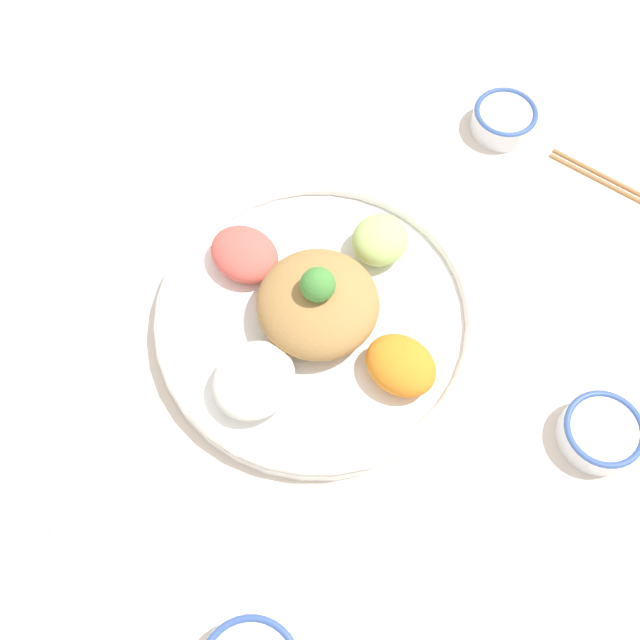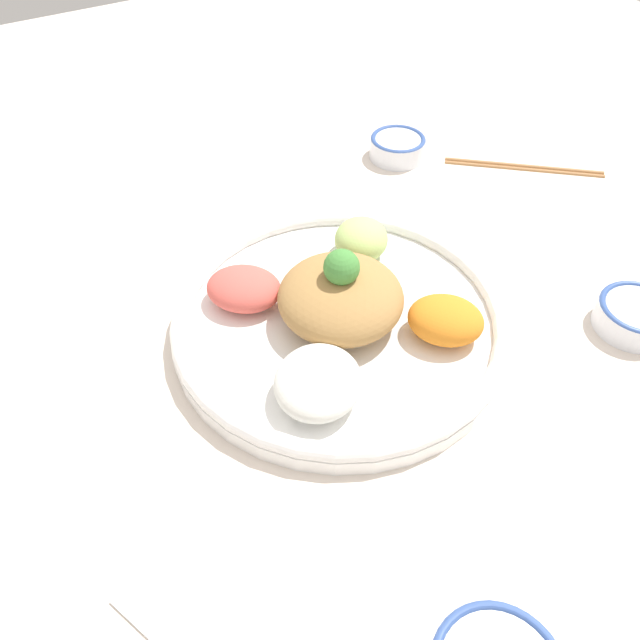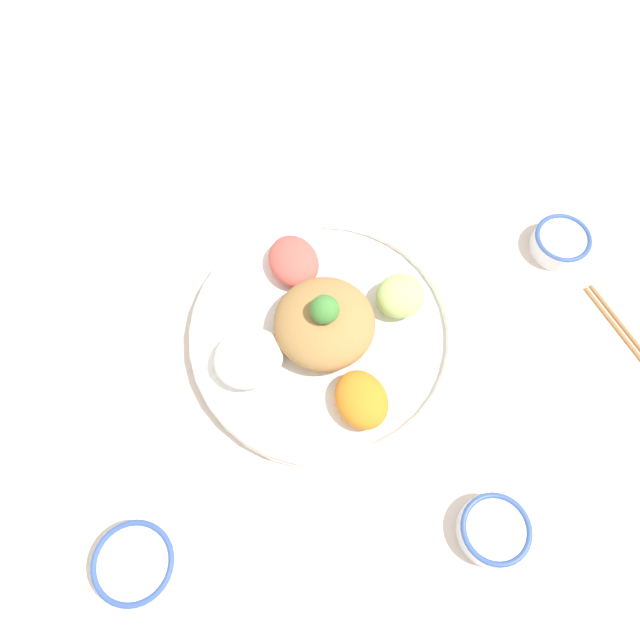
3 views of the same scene
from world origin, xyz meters
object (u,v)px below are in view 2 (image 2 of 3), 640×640
object	(u,v)px
salad_platter	(341,314)
sauce_bowl_red	(397,146)
rice_bowl_blue	(636,315)
chopsticks_pair_near	(524,166)

from	to	relation	value
salad_platter	sauce_bowl_red	distance (m)	0.40
rice_bowl_blue	chopsticks_pair_near	xyz separation A→B (m)	(0.32, -0.14, -0.02)
rice_bowl_blue	salad_platter	bearing A→B (deg)	59.97
chopsticks_pair_near	sauce_bowl_red	bearing A→B (deg)	-179.60
salad_platter	rice_bowl_blue	world-z (taller)	salad_platter
salad_platter	sauce_bowl_red	world-z (taller)	salad_platter
chopsticks_pair_near	rice_bowl_blue	bearing A→B (deg)	-72.37
rice_bowl_blue	chopsticks_pair_near	size ratio (longest dim) A/B	0.46
salad_platter	chopsticks_pair_near	xyz separation A→B (m)	(0.15, -0.44, -0.02)
sauce_bowl_red	chopsticks_pair_near	bearing A→B (deg)	-130.46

